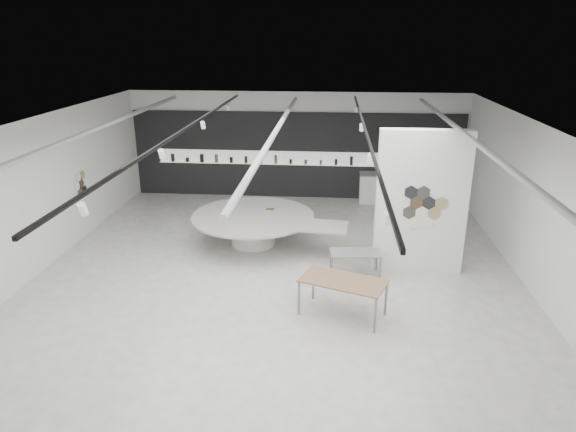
# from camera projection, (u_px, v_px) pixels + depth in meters

# --- Properties ---
(room) EXTENTS (12.02, 14.02, 3.82)m
(room) POSITION_uv_depth(u_px,v_px,m) (271.00, 201.00, 11.83)
(room) COLOR beige
(room) RESTS_ON ground
(back_wall_display) EXTENTS (11.80, 0.27, 3.10)m
(back_wall_display) POSITION_uv_depth(u_px,v_px,m) (294.00, 156.00, 18.51)
(back_wall_display) COLOR black
(back_wall_display) RESTS_ON ground
(partition_column) EXTENTS (2.20, 0.38, 3.60)m
(partition_column) POSITION_uv_depth(u_px,v_px,m) (421.00, 203.00, 12.56)
(partition_column) COLOR white
(partition_column) RESTS_ON ground
(display_island) EXTENTS (4.57, 3.77, 0.89)m
(display_island) POSITION_uv_depth(u_px,v_px,m) (255.00, 225.00, 14.54)
(display_island) COLOR white
(display_island) RESTS_ON ground
(sample_table_wood) EXTENTS (1.96, 1.45, 0.83)m
(sample_table_wood) POSITION_uv_depth(u_px,v_px,m) (343.00, 283.00, 10.79)
(sample_table_wood) COLOR brown
(sample_table_wood) RESTS_ON ground
(sample_table_stone) EXTENTS (1.28, 0.72, 0.64)m
(sample_table_stone) POSITION_uv_depth(u_px,v_px,m) (355.00, 254.00, 12.64)
(sample_table_stone) COLOR gray
(sample_table_stone) RESTS_ON ground
(kitchen_counter) EXTENTS (1.86, 0.74, 1.46)m
(kitchen_counter) POSITION_uv_depth(u_px,v_px,m) (385.00, 188.00, 18.19)
(kitchen_counter) COLOR white
(kitchen_counter) RESTS_ON ground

